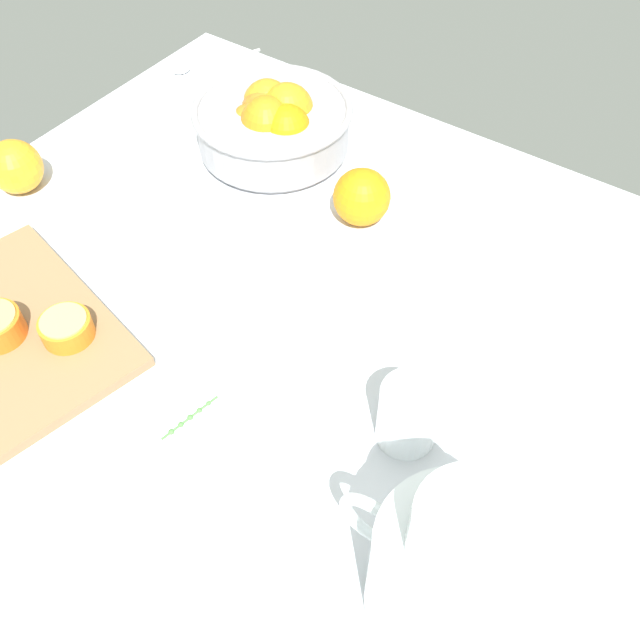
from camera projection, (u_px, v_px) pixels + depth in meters
ground_plane at (322, 345)px, 88.80cm from camera, size 127.18×101.71×3.00cm
fruit_bowl at (273, 123)px, 108.67cm from camera, size 25.55×25.55×11.14cm
juice_pitcher at (451, 576)px, 61.35cm from camera, size 19.60×15.19×20.21cm
juice_glass at (408, 417)px, 75.89cm from camera, size 6.98×6.98×8.50cm
cutting_board at (3, 337)px, 86.79cm from camera, size 37.18×30.95×1.56cm
orange_half_1 at (66, 328)px, 84.76cm from camera, size 6.51×6.51×3.11cm
loose_orange_0 at (362, 197)px, 98.77cm from camera, size 8.45×8.45×8.45cm
loose_orange_3 at (15, 167)px, 103.40cm from camera, size 8.20×8.20×8.20cm
spoon at (203, 64)px, 128.84cm from camera, size 8.97×16.85×1.00cm
herb_sprig_0 at (188, 418)px, 79.81cm from camera, size 1.77×8.18×0.75cm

